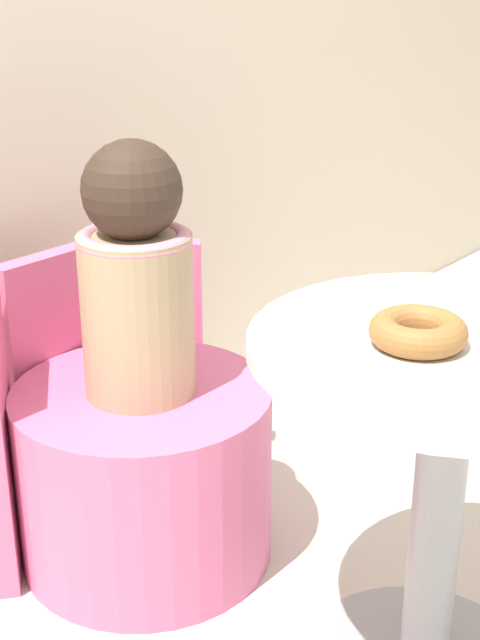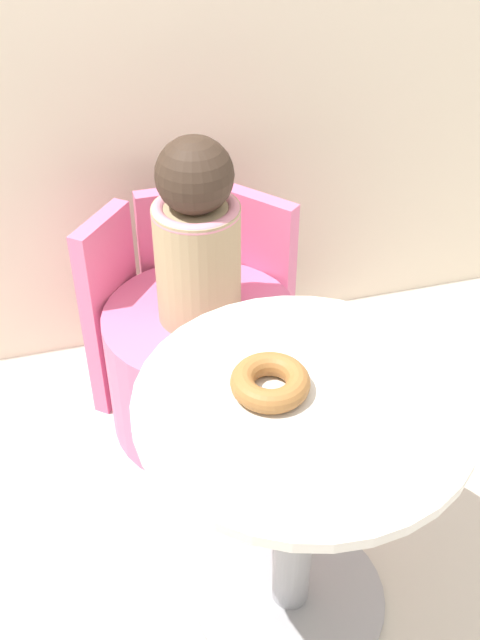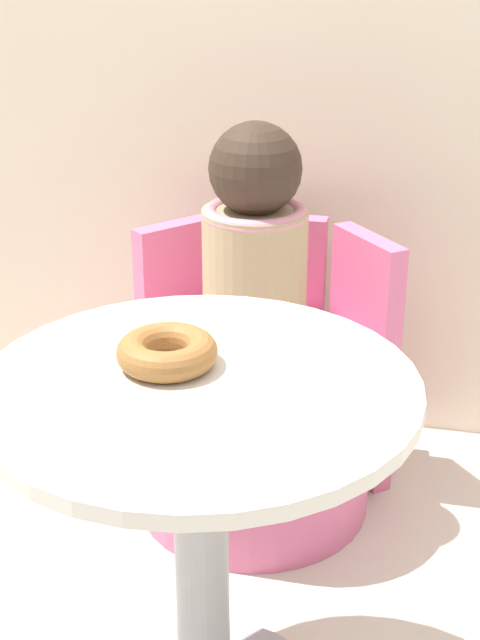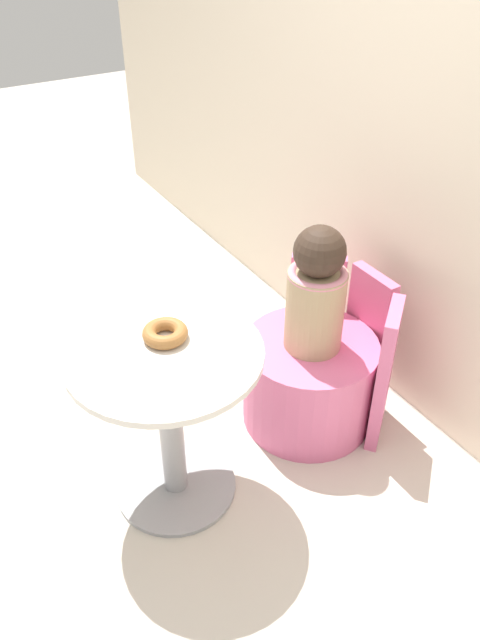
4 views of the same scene
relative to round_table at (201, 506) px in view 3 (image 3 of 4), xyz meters
name	(u,v)px [view 3 (image 3 of 4)]	position (x,y,z in m)	size (l,w,h in m)	color
round_table	(201,506)	(0.00, 0.00, 0.00)	(0.67, 0.67, 0.69)	#99999E
tub_chair	(254,429)	(-0.06, 0.67, -0.26)	(0.56, 0.56, 0.40)	#DB6693
booth_backrest	(273,344)	(-0.06, 0.90, -0.14)	(0.66, 0.24, 0.64)	#DB6693
child_figure	(255,248)	(-0.06, 0.67, 0.20)	(0.23, 0.23, 0.53)	tan
donut	(167,352)	(-0.06, 0.03, 0.25)	(0.16, 0.16, 0.05)	#9E6633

